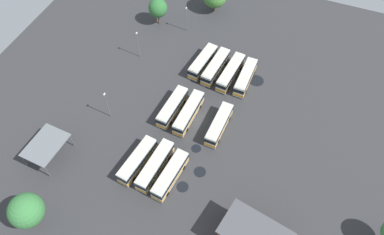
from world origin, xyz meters
name	(u,v)px	position (x,y,z in m)	size (l,w,h in m)	color
ground_plane	(196,120)	(0.00, 0.00, 0.00)	(108.45, 108.45, 0.00)	#333335
bus_row0_slot1	(170,175)	(-15.67, -0.69, 1.84)	(10.95, 3.72, 3.48)	silver
bus_row0_slot2	(155,165)	(-14.86, 2.97, 1.84)	(11.60, 3.62, 3.48)	silver
bus_row0_slot3	(137,160)	(-15.15, 6.79, 1.84)	(10.98, 4.00, 3.48)	silver
bus_row1_slot0	(219,125)	(-0.60, -5.56, 1.84)	(10.64, 2.98, 3.48)	silver
bus_row1_slot2	(189,113)	(-0.09, 1.75, 1.84)	(11.49, 3.13, 3.48)	silver
bus_row1_slot3	(172,107)	(0.04, 5.72, 1.84)	(10.82, 3.38, 3.48)	silver
bus_row2_slot0	(245,77)	(14.74, -6.75, 1.84)	(10.68, 2.74, 3.48)	silver
bus_row2_slot1	(231,72)	(14.91, -2.98, 1.84)	(11.65, 3.69, 3.48)	silver
bus_row2_slot2	(216,67)	(15.31, 0.98, 1.84)	(11.40, 3.71, 3.48)	silver
bus_row2_slot3	(203,62)	(15.77, 4.47, 1.84)	(10.89, 3.94, 3.48)	silver
maintenance_shelter	(46,145)	(-19.94, 24.71, 4.04)	(9.10, 6.95, 4.26)	slate
lamp_post_by_building	(186,18)	(26.84, 13.38, 4.12)	(0.56, 0.28, 7.43)	slate
lamp_post_near_entrance	(138,44)	(13.24, 20.61, 4.31)	(0.56, 0.28, 7.79)	slate
lamp_post_mid_lot	(107,104)	(-6.26, 18.25, 4.31)	(0.56, 0.28, 7.80)	slate
tree_northeast	(26,211)	(-33.36, 18.57, 6.18)	(6.28, 6.28, 9.33)	brown
tree_east_edge	(158,8)	(26.71, 21.49, 5.09)	(5.05, 5.05, 7.63)	brown
puddle_near_shelter	(169,144)	(-8.07, 3.14, 0.00)	(1.71, 1.71, 0.01)	black
puddle_back_corner	(256,81)	(16.34, -9.17, 0.00)	(3.70, 3.70, 0.01)	black
puddle_between_rows	(182,187)	(-16.33, -3.55, 0.00)	(2.43, 2.43, 0.01)	black
puddle_front_lane	(200,172)	(-11.93, -5.54, 0.00)	(2.54, 2.54, 0.01)	black
puddle_centre_drain	(196,148)	(-7.02, -2.77, 0.00)	(2.17, 2.17, 0.01)	black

